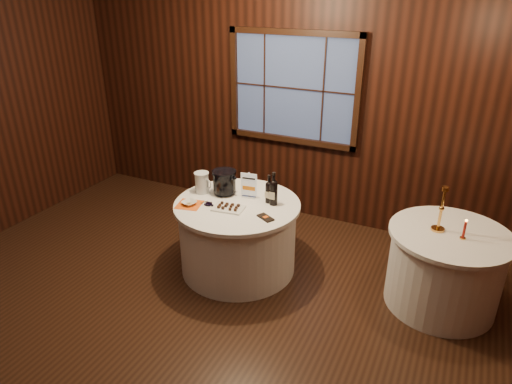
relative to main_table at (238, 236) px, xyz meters
The scene contains 16 objects.
ground 1.07m from the main_table, 90.00° to the right, with size 6.00×6.00×0.00m, color black.
back_wall 1.88m from the main_table, 90.00° to the left, with size 6.00×0.10×3.00m.
main_table is the anchor object (origin of this frame).
side_table 2.02m from the main_table, ahead, with size 1.08×1.08×0.77m.
sign_stand 0.51m from the main_table, 75.88° to the left, with size 0.17×0.10×0.28m.
port_bottle_left 0.60m from the main_table, 29.65° to the left, with size 0.07×0.08×0.30m.
port_bottle_right 0.65m from the main_table, 21.92° to the left, with size 0.08×0.08×0.35m.
ice_bucket 0.58m from the main_table, 147.81° to the left, with size 0.25×0.25×0.26m.
chocolate_plate 0.43m from the main_table, 95.91° to the right, with size 0.32×0.24×0.04m.
chocolate_box 0.58m from the main_table, 23.40° to the right, with size 0.17×0.09×0.01m, color black.
grape_bunch 0.49m from the main_table, 144.04° to the right, with size 0.16×0.06×0.04m.
glass_pitcher 0.68m from the main_table, behind, with size 0.21×0.16×0.22m.
orange_napkin 0.62m from the main_table, 149.82° to the right, with size 0.24×0.24×0.00m, color #DC5512.
cracker_bowl 0.63m from the main_table, 149.82° to the right, with size 0.14×0.14×0.03m, color silver.
brass_candlestick 1.98m from the main_table, ahead, with size 0.12×0.12×0.42m.
red_candle 2.16m from the main_table, ahead, with size 0.05×0.05×0.19m.
Camera 1 is at (1.96, -2.64, 2.80)m, focal length 32.00 mm.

